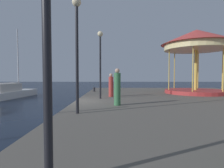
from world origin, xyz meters
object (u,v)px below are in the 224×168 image
at_px(lamp_post_far_end, 100,53).
at_px(person_by_the_water, 111,86).
at_px(carousel, 196,46).
at_px(sailboat_white, 10,92).
at_px(bollard_north, 94,89).
at_px(person_near_carousel, 117,88).
at_px(lamp_post_mid_promenade, 77,35).

height_order(lamp_post_far_end, person_by_the_water, lamp_post_far_end).
bearing_deg(person_by_the_water, carousel, 18.76).
bearing_deg(sailboat_white, bollard_north, -8.38).
bearing_deg(person_by_the_water, person_near_carousel, -84.90).
distance_m(carousel, lamp_post_mid_promenade, 12.08).
bearing_deg(lamp_post_mid_promenade, sailboat_white, 129.02).
distance_m(bollard_north, person_near_carousel, 8.38).
height_order(lamp_post_far_end, bollard_north, lamp_post_far_end).
xyz_separation_m(lamp_post_mid_promenade, bollard_north, (-0.34, 10.13, -2.91)).
relative_size(lamp_post_mid_promenade, person_near_carousel, 2.42).
bearing_deg(carousel, person_near_carousel, -137.58).
relative_size(sailboat_white, person_near_carousel, 3.99).
xyz_separation_m(carousel, person_near_carousel, (-6.97, -6.37, -3.19)).
distance_m(lamp_post_mid_promenade, person_by_the_water, 6.48).
relative_size(carousel, person_near_carousel, 3.12).
relative_size(bollard_north, person_near_carousel, 0.21).
distance_m(sailboat_white, lamp_post_mid_promenade, 15.10).
xyz_separation_m(lamp_post_far_end, person_near_carousel, (1.05, -2.77, -2.14)).
bearing_deg(lamp_post_mid_promenade, person_by_the_water, 77.42).
relative_size(sailboat_white, lamp_post_far_end, 1.70).
xyz_separation_m(carousel, lamp_post_mid_promenade, (-8.63, -8.39, -0.97)).
height_order(sailboat_white, bollard_north, sailboat_white).
height_order(person_by_the_water, person_near_carousel, person_near_carousel).
relative_size(carousel, person_by_the_water, 3.50).
bearing_deg(person_by_the_water, lamp_post_mid_promenade, -102.58).
bearing_deg(bollard_north, carousel, -10.96).
bearing_deg(bollard_north, sailboat_white, 171.62).
height_order(sailboat_white, carousel, sailboat_white).
xyz_separation_m(lamp_post_far_end, bollard_north, (-0.96, 5.34, -2.83)).
bearing_deg(person_near_carousel, carousel, 42.42).
xyz_separation_m(sailboat_white, lamp_post_far_end, (9.88, -6.65, 3.24)).
relative_size(lamp_post_far_end, person_by_the_water, 2.63).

